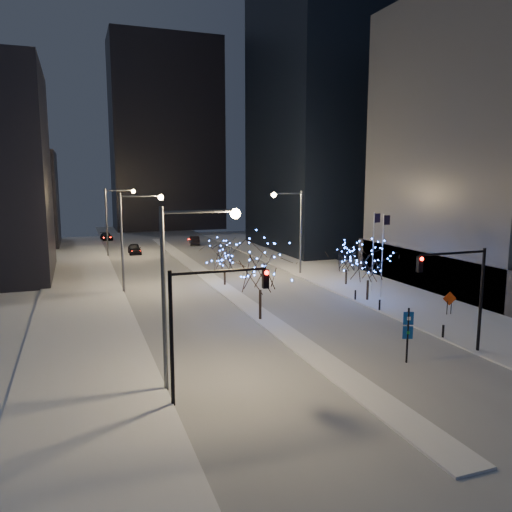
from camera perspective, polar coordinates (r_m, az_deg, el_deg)
name	(u,v)px	position (r m, az deg, el deg)	size (l,w,h in m)	color
ground	(346,379)	(30.01, 10.27, -13.69)	(160.00, 160.00, 0.00)	white
road	(202,272)	(61.61, -6.24, -1.88)	(20.00, 130.00, 0.02)	#A3A8B1
median	(212,280)	(56.84, -5.04, -2.71)	(2.00, 80.00, 0.15)	silver
east_sidewalk	(375,288)	(53.88, 13.45, -3.56)	(10.00, 90.00, 0.15)	silver
west_sidewalk	(83,313)	(45.32, -19.13, -6.16)	(8.00, 90.00, 0.15)	silver
filler_west_far	(0,199)	(94.68, -27.19, 5.81)	(18.00, 16.00, 16.00)	black
horizon_block	(166,136)	(117.99, -10.24, 13.37)	(24.00, 14.00, 42.00)	black
street_lamp_w_near	(183,272)	(26.85, -8.33, -1.84)	(4.40, 0.56, 10.00)	#595E66
street_lamp_w_mid	(132,228)	(51.37, -13.97, 3.08)	(4.40, 0.56, 10.00)	#595E66
street_lamp_w_far	(114,212)	(76.21, -15.95, 4.81)	(4.40, 0.56, 10.00)	#595E66
street_lamp_east	(294,221)	(59.28, 4.36, 4.01)	(3.90, 0.56, 10.00)	#595E66
traffic_signal_west	(202,312)	(25.43, -6.22, -6.42)	(5.26, 0.43, 7.00)	black
traffic_signal_east	(463,284)	(34.58, 22.59, -2.97)	(5.26, 0.43, 7.00)	black
flagpoles	(378,247)	(49.92, 13.81, 0.96)	(1.35, 2.60, 8.00)	silver
bollards	(393,311)	(43.10, 15.42, -6.03)	(0.16, 12.16, 0.90)	black
car_near	(135,249)	(78.48, -13.71, 0.80)	(1.83, 4.56, 1.55)	black
car_mid	(194,240)	(87.75, -7.06, 1.80)	(1.59, 4.56, 1.50)	black
car_far	(106,236)	(97.61, -16.72, 2.15)	(1.86, 4.58, 1.33)	black
holiday_tree_median_near	(260,265)	(39.82, 0.49, -1.01)	(6.19, 6.19, 6.92)	black
holiday_tree_median_far	(225,256)	(53.13, -3.62, 0.00)	(4.42, 4.42, 4.94)	black
holiday_tree_plaza_near	(369,262)	(47.56, 12.74, -0.70)	(4.76, 4.76, 5.64)	black
holiday_tree_plaza_far	(347,258)	(54.24, 10.32, -0.20)	(4.45, 4.45, 4.48)	black
wayfinding_sign	(408,329)	(32.65, 16.97, -8.03)	(0.62, 0.30, 3.54)	black
construction_sign	(450,301)	(44.90, 21.25, -4.78)	(1.14, 0.36, 1.94)	black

